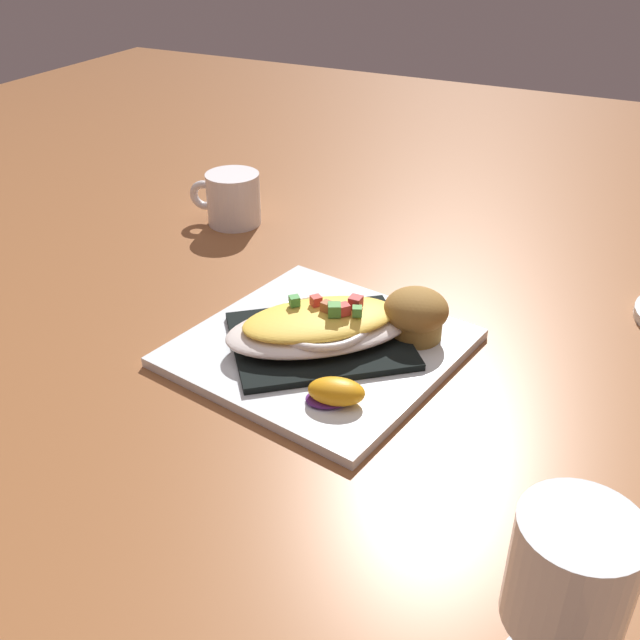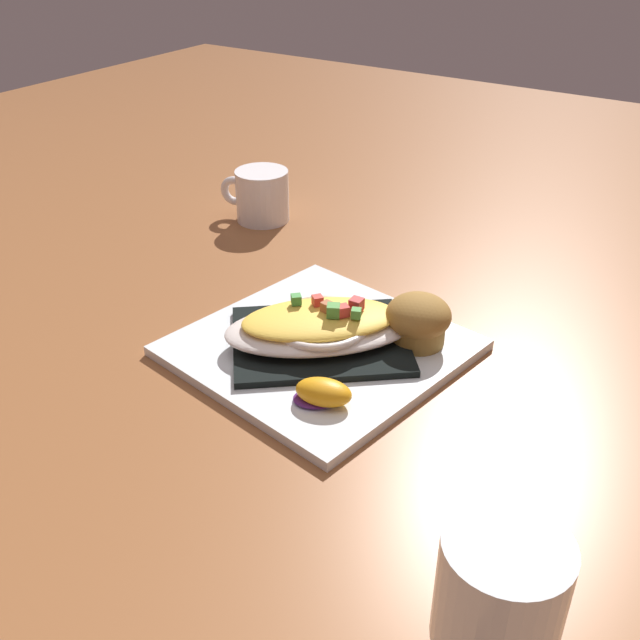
{
  "view_description": "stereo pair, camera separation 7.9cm",
  "coord_description": "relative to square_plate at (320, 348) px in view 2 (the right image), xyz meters",
  "views": [
    {
      "loc": [
        -0.3,
        0.6,
        0.45
      ],
      "look_at": [
        0.0,
        0.0,
        0.04
      ],
      "focal_mm": 40.97,
      "sensor_mm": 36.0,
      "label": 1
    },
    {
      "loc": [
        -0.37,
        0.56,
        0.45
      ],
      "look_at": [
        0.0,
        0.0,
        0.04
      ],
      "focal_mm": 40.97,
      "sensor_mm": 36.0,
      "label": 2
    }
  ],
  "objects": [
    {
      "name": "ground_plane",
      "position": [
        0.0,
        0.0,
        -0.01
      ],
      "size": [
        2.6,
        2.6,
        0.0
      ],
      "primitive_type": "plane",
      "color": "brown"
    },
    {
      "name": "square_plate",
      "position": [
        0.0,
        0.0,
        0.0
      ],
      "size": [
        0.32,
        0.32,
        0.01
      ],
      "primitive_type": "cube",
      "rotation": [
        0.0,
        0.0,
        -0.17
      ],
      "color": "white",
      "rests_on": "ground_plane"
    },
    {
      "name": "folded_napkin",
      "position": [
        0.0,
        0.0,
        0.01
      ],
      "size": [
        0.24,
        0.24,
        0.01
      ],
      "primitive_type": "cube",
      "rotation": [
        0.0,
        0.0,
        0.69
      ],
      "color": "black",
      "rests_on": "square_plate"
    },
    {
      "name": "gratin_dish",
      "position": [
        -0.0,
        -0.0,
        0.03
      ],
      "size": [
        0.23,
        0.22,
        0.05
      ],
      "color": "silver",
      "rests_on": "folded_napkin"
    },
    {
      "name": "muffin",
      "position": [
        -0.09,
        -0.06,
        0.03
      ],
      "size": [
        0.07,
        0.07,
        0.06
      ],
      "color": "olive",
      "rests_on": "square_plate"
    },
    {
      "name": "orange_garnish",
      "position": [
        -0.06,
        0.09,
        0.02
      ],
      "size": [
        0.07,
        0.06,
        0.03
      ],
      "color": "#57236C",
      "rests_on": "square_plate"
    },
    {
      "name": "coffee_mug",
      "position": [
        0.28,
        -0.26,
        0.03
      ],
      "size": [
        0.11,
        0.08,
        0.08
      ],
      "color": "white",
      "rests_on": "ground_plane"
    },
    {
      "name": "stemmed_glass",
      "position": [
        -0.3,
        0.27,
        0.08
      ],
      "size": [
        0.08,
        0.08,
        0.14
      ],
      "color": "white",
      "rests_on": "ground_plane"
    }
  ]
}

